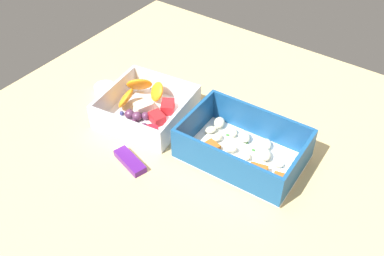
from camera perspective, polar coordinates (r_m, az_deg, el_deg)
table_surface at (r=83.59cm, az=-0.44°, el=-0.97°), size 80.00×80.00×2.00cm
pasta_container at (r=76.92cm, az=6.59°, el=-2.74°), size 21.15×14.37×6.70cm
fruit_bowl at (r=85.88cm, az=-6.02°, el=2.63°), size 17.64×17.61×5.74cm
candy_bar at (r=77.22cm, az=-8.06°, el=-4.29°), size 7.39×4.25×1.20cm
paper_cup_liner at (r=94.17cm, az=-11.07°, el=5.16°), size 4.23×4.23×1.53cm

